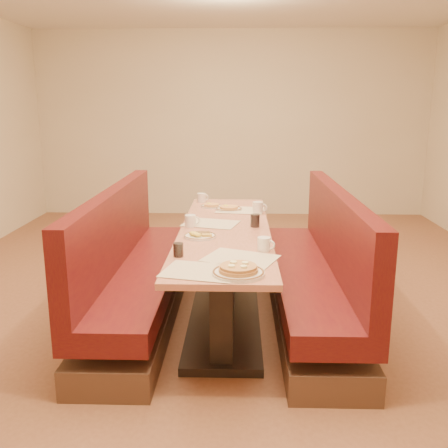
{
  "coord_description": "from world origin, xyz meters",
  "views": [
    {
      "loc": [
        0.1,
        -3.81,
        1.71
      ],
      "look_at": [
        0.0,
        -0.25,
        0.85
      ],
      "focal_mm": 40.0,
      "sensor_mm": 36.0,
      "label": 1
    }
  ],
  "objects_px": {
    "booth_left": "(135,275)",
    "coffee_mug_a": "(264,244)",
    "pancake_plate": "(238,271)",
    "coffee_mug_d": "(202,197)",
    "soda_tumbler_mid": "(255,221)",
    "eggs_plate": "(200,235)",
    "soda_tumbler_near": "(178,250)",
    "diner_table": "(225,274)",
    "coffee_mug_b": "(191,221)",
    "booth_right": "(316,276)",
    "coffee_mug_c": "(258,207)"
  },
  "relations": [
    {
      "from": "diner_table",
      "to": "soda_tumbler_near",
      "type": "xyz_separation_m",
      "value": [
        -0.28,
        -0.74,
        0.42
      ]
    },
    {
      "from": "coffee_mug_b",
      "to": "booth_left",
      "type": "bearing_deg",
      "value": 177.67
    },
    {
      "from": "coffee_mug_b",
      "to": "soda_tumbler_near",
      "type": "bearing_deg",
      "value": -101.24
    },
    {
      "from": "coffee_mug_a",
      "to": "soda_tumbler_mid",
      "type": "distance_m",
      "value": 0.68
    },
    {
      "from": "booth_left",
      "to": "coffee_mug_b",
      "type": "bearing_deg",
      "value": 8.65
    },
    {
      "from": "diner_table",
      "to": "soda_tumbler_mid",
      "type": "distance_m",
      "value": 0.5
    },
    {
      "from": "booth_left",
      "to": "coffee_mug_a",
      "type": "xyz_separation_m",
      "value": [
        1.01,
        -0.6,
        0.44
      ]
    },
    {
      "from": "booth_left",
      "to": "booth_right",
      "type": "distance_m",
      "value": 1.46
    },
    {
      "from": "diner_table",
      "to": "booth_right",
      "type": "xyz_separation_m",
      "value": [
        0.73,
        0.0,
        -0.01
      ]
    },
    {
      "from": "diner_table",
      "to": "booth_left",
      "type": "bearing_deg",
      "value": 180.0
    },
    {
      "from": "booth_left",
      "to": "booth_right",
      "type": "height_order",
      "value": "same"
    },
    {
      "from": "coffee_mug_a",
      "to": "coffee_mug_c",
      "type": "distance_m",
      "value": 1.2
    },
    {
      "from": "soda_tumbler_mid",
      "to": "coffee_mug_c",
      "type": "bearing_deg",
      "value": 85.05
    },
    {
      "from": "coffee_mug_c",
      "to": "coffee_mug_a",
      "type": "bearing_deg",
      "value": -79.07
    },
    {
      "from": "coffee_mug_c",
      "to": "soda_tumbler_mid",
      "type": "distance_m",
      "value": 0.52
    },
    {
      "from": "diner_table",
      "to": "coffee_mug_b",
      "type": "xyz_separation_m",
      "value": [
        -0.28,
        0.07,
        0.42
      ]
    },
    {
      "from": "pancake_plate",
      "to": "coffee_mug_d",
      "type": "bearing_deg",
      "value": 99.59
    },
    {
      "from": "diner_table",
      "to": "pancake_plate",
      "type": "distance_m",
      "value": 1.16
    },
    {
      "from": "booth_right",
      "to": "soda_tumbler_mid",
      "type": "xyz_separation_m",
      "value": [
        -0.49,
        0.08,
        0.44
      ]
    },
    {
      "from": "eggs_plate",
      "to": "diner_table",
      "type": "bearing_deg",
      "value": 55.74
    },
    {
      "from": "coffee_mug_c",
      "to": "diner_table",
      "type": "bearing_deg",
      "value": -104.25
    },
    {
      "from": "booth_left",
      "to": "coffee_mug_b",
      "type": "relative_size",
      "value": 20.02
    },
    {
      "from": "pancake_plate",
      "to": "coffee_mug_a",
      "type": "distance_m",
      "value": 0.51
    },
    {
      "from": "pancake_plate",
      "to": "coffee_mug_a",
      "type": "height_order",
      "value": "coffee_mug_a"
    },
    {
      "from": "booth_left",
      "to": "coffee_mug_a",
      "type": "bearing_deg",
      "value": -30.72
    },
    {
      "from": "coffee_mug_d",
      "to": "soda_tumbler_near",
      "type": "xyz_separation_m",
      "value": [
        -0.02,
        -1.84,
        -0.0
      ]
    },
    {
      "from": "coffee_mug_a",
      "to": "soda_tumbler_near",
      "type": "xyz_separation_m",
      "value": [
        -0.56,
        -0.14,
        -0.0
      ]
    },
    {
      "from": "booth_right",
      "to": "coffee_mug_a",
      "type": "bearing_deg",
      "value": -126.93
    },
    {
      "from": "eggs_plate",
      "to": "coffee_mug_c",
      "type": "distance_m",
      "value": 0.98
    },
    {
      "from": "eggs_plate",
      "to": "coffee_mug_a",
      "type": "height_order",
      "value": "coffee_mug_a"
    },
    {
      "from": "pancake_plate",
      "to": "soda_tumbler_near",
      "type": "xyz_separation_m",
      "value": [
        -0.39,
        0.34,
        0.02
      ]
    },
    {
      "from": "eggs_plate",
      "to": "soda_tumbler_near",
      "type": "bearing_deg",
      "value": -101.89
    },
    {
      "from": "coffee_mug_a",
      "to": "coffee_mug_d",
      "type": "xyz_separation_m",
      "value": [
        -0.54,
        1.7,
        -0.0
      ]
    },
    {
      "from": "booth_right",
      "to": "coffee_mug_d",
      "type": "bearing_deg",
      "value": 132.09
    },
    {
      "from": "coffee_mug_b",
      "to": "soda_tumbler_mid",
      "type": "xyz_separation_m",
      "value": [
        0.52,
        0.01,
        0.0
      ]
    },
    {
      "from": "diner_table",
      "to": "eggs_plate",
      "type": "xyz_separation_m",
      "value": [
        -0.18,
        -0.26,
        0.39
      ]
    },
    {
      "from": "coffee_mug_d",
      "to": "booth_left",
      "type": "bearing_deg",
      "value": -136.42
    },
    {
      "from": "diner_table",
      "to": "coffee_mug_a",
      "type": "height_order",
      "value": "coffee_mug_a"
    },
    {
      "from": "coffee_mug_a",
      "to": "booth_left",
      "type": "bearing_deg",
      "value": 172.7
    },
    {
      "from": "booth_left",
      "to": "soda_tumbler_mid",
      "type": "distance_m",
      "value": 1.07
    },
    {
      "from": "booth_right",
      "to": "pancake_plate",
      "type": "bearing_deg",
      "value": -119.93
    },
    {
      "from": "coffee_mug_a",
      "to": "coffee_mug_b",
      "type": "height_order",
      "value": "same"
    },
    {
      "from": "booth_left",
      "to": "soda_tumbler_near",
      "type": "height_order",
      "value": "booth_left"
    },
    {
      "from": "coffee_mug_d",
      "to": "soda_tumbler_mid",
      "type": "bearing_deg",
      "value": -87.17
    },
    {
      "from": "soda_tumbler_near",
      "to": "booth_left",
      "type": "bearing_deg",
      "value": 121.39
    },
    {
      "from": "diner_table",
      "to": "booth_right",
      "type": "bearing_deg",
      "value": 0.0
    },
    {
      "from": "coffee_mug_c",
      "to": "soda_tumbler_near",
      "type": "bearing_deg",
      "value": -101.71
    },
    {
      "from": "diner_table",
      "to": "pancake_plate",
      "type": "height_order",
      "value": "pancake_plate"
    },
    {
      "from": "coffee_mug_a",
      "to": "eggs_plate",
      "type": "bearing_deg",
      "value": 167.05
    },
    {
      "from": "diner_table",
      "to": "soda_tumbler_mid",
      "type": "xyz_separation_m",
      "value": [
        0.24,
        0.08,
        0.43
      ]
    }
  ]
}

